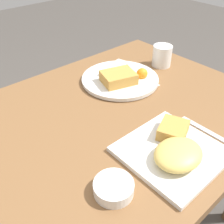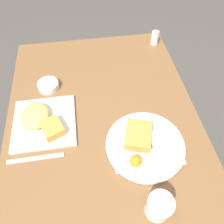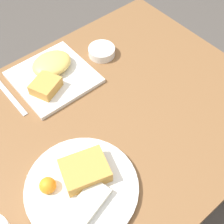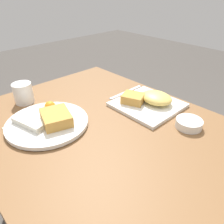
{
  "view_description": "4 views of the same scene",
  "coord_description": "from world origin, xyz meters",
  "px_view_note": "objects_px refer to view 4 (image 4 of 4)",
  "views": [
    {
      "loc": [
        -0.45,
        -0.51,
        1.22
      ],
      "look_at": [
        -0.03,
        -0.04,
        0.75
      ],
      "focal_mm": 42.0,
      "sensor_mm": 36.0,
      "label": 1
    },
    {
      "loc": [
        0.54,
        -0.04,
        1.45
      ],
      "look_at": [
        0.03,
        0.04,
        0.76
      ],
      "focal_mm": 35.0,
      "sensor_mm": 36.0,
      "label": 2
    },
    {
      "loc": [
        0.32,
        0.45,
        1.48
      ],
      "look_at": [
        -0.04,
        0.01,
        0.73
      ],
      "focal_mm": 50.0,
      "sensor_mm": 36.0,
      "label": 3
    },
    {
      "loc": [
        -0.48,
        0.43,
        1.16
      ],
      "look_at": [
        0.01,
        -0.03,
        0.76
      ],
      "focal_mm": 35.0,
      "sensor_mm": 36.0,
      "label": 4
    }
  ],
  "objects_px": {
    "butter_knife": "(126,92)",
    "sauce_ramekin": "(189,123)",
    "coffee_mug": "(23,93)",
    "plate_square_near": "(149,101)",
    "plate_oval_far": "(48,121)"
  },
  "relations": [
    {
      "from": "plate_square_near",
      "to": "sauce_ramekin",
      "type": "bearing_deg",
      "value": 174.56
    },
    {
      "from": "butter_knife",
      "to": "sauce_ramekin",
      "type": "bearing_deg",
      "value": 83.09
    },
    {
      "from": "plate_square_near",
      "to": "plate_oval_far",
      "type": "xyz_separation_m",
      "value": [
        0.16,
        0.39,
        -0.0
      ]
    },
    {
      "from": "sauce_ramekin",
      "to": "butter_knife",
      "type": "height_order",
      "value": "sauce_ramekin"
    },
    {
      "from": "plate_square_near",
      "to": "coffee_mug",
      "type": "relative_size",
      "value": 2.82
    },
    {
      "from": "plate_square_near",
      "to": "butter_knife",
      "type": "xyz_separation_m",
      "value": [
        0.15,
        -0.02,
        -0.02
      ]
    },
    {
      "from": "plate_square_near",
      "to": "plate_oval_far",
      "type": "distance_m",
      "value": 0.42
    },
    {
      "from": "butter_knife",
      "to": "coffee_mug",
      "type": "relative_size",
      "value": 2.34
    },
    {
      "from": "plate_oval_far",
      "to": "butter_knife",
      "type": "relative_size",
      "value": 1.44
    },
    {
      "from": "sauce_ramekin",
      "to": "coffee_mug",
      "type": "xyz_separation_m",
      "value": [
        0.59,
        0.35,
        0.03
      ]
    },
    {
      "from": "plate_square_near",
      "to": "coffee_mug",
      "type": "height_order",
      "value": "coffee_mug"
    },
    {
      "from": "coffee_mug",
      "to": "butter_knife",
      "type": "bearing_deg",
      "value": -121.1
    },
    {
      "from": "plate_square_near",
      "to": "butter_knife",
      "type": "height_order",
      "value": "plate_square_near"
    },
    {
      "from": "plate_square_near",
      "to": "plate_oval_far",
      "type": "height_order",
      "value": "plate_square_near"
    },
    {
      "from": "butter_knife",
      "to": "coffee_mug",
      "type": "distance_m",
      "value": 0.46
    }
  ]
}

